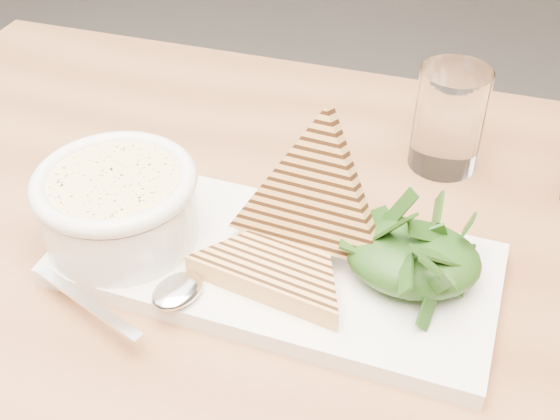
% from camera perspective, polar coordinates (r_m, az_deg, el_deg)
% --- Properties ---
extents(table_top, '(1.35, 0.98, 0.04)m').
position_cam_1_polar(table_top, '(0.54, 12.67, -14.35)').
color(table_top, '#99633C').
rests_on(table_top, ground).
extents(table_leg_bl, '(0.06, 0.06, 0.70)m').
position_cam_1_polar(table_leg_bl, '(1.19, -18.92, -5.30)').
color(table_leg_bl, '#99633C').
rests_on(table_leg_bl, ground).
extents(platter, '(0.38, 0.21, 0.02)m').
position_cam_1_polar(platter, '(0.58, -0.40, -4.44)').
color(platter, white).
rests_on(platter, table_top).
extents(soup_bowl, '(0.13, 0.13, 0.05)m').
position_cam_1_polar(soup_bowl, '(0.59, -12.88, -0.17)').
color(soup_bowl, white).
rests_on(soup_bowl, platter).
extents(soup, '(0.11, 0.11, 0.01)m').
position_cam_1_polar(soup, '(0.57, -13.31, 2.15)').
color(soup, '#EBDA8D').
rests_on(soup, soup_bowl).
extents(bowl_rim, '(0.13, 0.13, 0.01)m').
position_cam_1_polar(bowl_rim, '(0.57, -13.34, 2.31)').
color(bowl_rim, white).
rests_on(bowl_rim, soup_bowl).
extents(sandwich_flat, '(0.19, 0.19, 0.02)m').
position_cam_1_polar(sandwich_flat, '(0.55, 0.14, -4.30)').
color(sandwich_flat, tan).
rests_on(sandwich_flat, platter).
extents(sandwich_lean, '(0.17, 0.16, 0.17)m').
position_cam_1_polar(sandwich_lean, '(0.55, 2.74, 0.86)').
color(sandwich_lean, tan).
rests_on(sandwich_lean, sandwich_flat).
extents(salad_base, '(0.10, 0.08, 0.04)m').
position_cam_1_polar(salad_base, '(0.55, 10.78, -3.87)').
color(salad_base, black).
rests_on(salad_base, platter).
extents(arugula_pile, '(0.11, 0.10, 0.05)m').
position_cam_1_polar(arugula_pile, '(0.55, 10.87, -3.34)').
color(arugula_pile, '#2B5519').
rests_on(arugula_pile, platter).
extents(spoon_bowl, '(0.05, 0.05, 0.01)m').
position_cam_1_polar(spoon_bowl, '(0.54, -8.34, -6.51)').
color(spoon_bowl, silver).
rests_on(spoon_bowl, platter).
extents(spoon_handle, '(0.10, 0.06, 0.00)m').
position_cam_1_polar(spoon_handle, '(0.55, -15.32, -7.30)').
color(spoon_handle, silver).
rests_on(spoon_handle, platter).
extents(glass_near, '(0.07, 0.07, 0.10)m').
position_cam_1_polar(glass_near, '(0.69, 13.56, 7.20)').
color(glass_near, white).
rests_on(glass_near, table_top).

